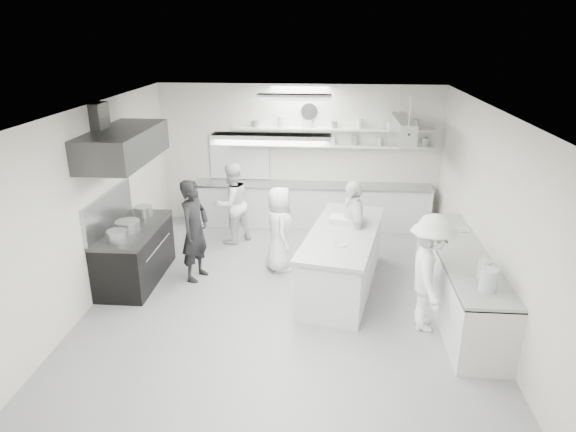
# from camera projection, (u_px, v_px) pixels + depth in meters

# --- Properties ---
(floor) EXTENTS (6.00, 7.00, 0.02)m
(floor) POSITION_uv_depth(u_px,v_px,m) (286.00, 297.00, 8.21)
(floor) COLOR gray
(floor) RESTS_ON ground
(ceiling) EXTENTS (6.00, 7.00, 0.02)m
(ceiling) POSITION_uv_depth(u_px,v_px,m) (285.00, 108.00, 7.17)
(ceiling) COLOR white
(ceiling) RESTS_ON wall_back
(wall_back) EXTENTS (6.00, 0.04, 3.00)m
(wall_back) POSITION_uv_depth(u_px,v_px,m) (299.00, 155.00, 10.96)
(wall_back) COLOR beige
(wall_back) RESTS_ON floor
(wall_front) EXTENTS (6.00, 0.04, 3.00)m
(wall_front) POSITION_uv_depth(u_px,v_px,m) (251.00, 342.00, 4.42)
(wall_front) COLOR beige
(wall_front) RESTS_ON floor
(wall_left) EXTENTS (0.04, 7.00, 3.00)m
(wall_left) POSITION_uv_depth(u_px,v_px,m) (94.00, 204.00, 7.92)
(wall_left) COLOR beige
(wall_left) RESTS_ON floor
(wall_right) EXTENTS (0.04, 7.00, 3.00)m
(wall_right) POSITION_uv_depth(u_px,v_px,m) (489.00, 214.00, 7.46)
(wall_right) COLOR beige
(wall_right) RESTS_ON floor
(stove) EXTENTS (0.80, 1.80, 0.90)m
(stove) POSITION_uv_depth(u_px,v_px,m) (135.00, 255.00, 8.62)
(stove) COLOR black
(stove) RESTS_ON floor
(exhaust_hood) EXTENTS (0.85, 2.00, 0.50)m
(exhaust_hood) POSITION_uv_depth(u_px,v_px,m) (123.00, 145.00, 7.97)
(exhaust_hood) COLOR #353536
(exhaust_hood) RESTS_ON wall_left
(back_counter) EXTENTS (5.00, 0.60, 0.92)m
(back_counter) POSITION_uv_depth(u_px,v_px,m) (312.00, 206.00, 11.02)
(back_counter) COLOR silver
(back_counter) RESTS_ON floor
(shelf_lower) EXTENTS (4.20, 0.26, 0.04)m
(shelf_lower) POSITION_uv_depth(u_px,v_px,m) (332.00, 146.00, 10.70)
(shelf_lower) COLOR silver
(shelf_lower) RESTS_ON wall_back
(shelf_upper) EXTENTS (4.20, 0.26, 0.04)m
(shelf_upper) POSITION_uv_depth(u_px,v_px,m) (333.00, 129.00, 10.58)
(shelf_upper) COLOR silver
(shelf_upper) RESTS_ON wall_back
(pass_through_window) EXTENTS (1.30, 0.04, 1.00)m
(pass_through_window) POSITION_uv_depth(u_px,v_px,m) (240.00, 157.00, 11.06)
(pass_through_window) COLOR black
(pass_through_window) RESTS_ON wall_back
(wall_clock) EXTENTS (0.32, 0.05, 0.32)m
(wall_clock) POSITION_uv_depth(u_px,v_px,m) (309.00, 111.00, 10.58)
(wall_clock) COLOR silver
(wall_clock) RESTS_ON wall_back
(right_counter) EXTENTS (0.74, 3.30, 0.94)m
(right_counter) POSITION_uv_depth(u_px,v_px,m) (459.00, 282.00, 7.66)
(right_counter) COLOR silver
(right_counter) RESTS_ON floor
(pot_rack) EXTENTS (0.30, 1.60, 0.40)m
(pot_rack) POSITION_uv_depth(u_px,v_px,m) (403.00, 129.00, 9.51)
(pot_rack) COLOR #9C9D9F
(pot_rack) RESTS_ON ceiling
(light_fixture_front) EXTENTS (1.30, 0.25, 0.10)m
(light_fixture_front) POSITION_uv_depth(u_px,v_px,m) (271.00, 139.00, 5.51)
(light_fixture_front) COLOR silver
(light_fixture_front) RESTS_ON ceiling
(light_fixture_rear) EXTENTS (1.30, 0.25, 0.10)m
(light_fixture_rear) POSITION_uv_depth(u_px,v_px,m) (294.00, 97.00, 8.87)
(light_fixture_rear) COLOR silver
(light_fixture_rear) RESTS_ON ceiling
(prep_island) EXTENTS (1.45, 2.71, 0.95)m
(prep_island) POSITION_uv_depth(u_px,v_px,m) (342.00, 261.00, 8.37)
(prep_island) COLOR silver
(prep_island) RESTS_ON floor
(stove_pot) EXTENTS (0.39, 0.39, 0.23)m
(stove_pot) POSITION_uv_depth(u_px,v_px,m) (128.00, 228.00, 8.27)
(stove_pot) COLOR #9C9D9F
(stove_pot) RESTS_ON stove
(cook_stove) EXTENTS (0.59, 0.74, 1.76)m
(cook_stove) POSITION_uv_depth(u_px,v_px,m) (195.00, 231.00, 8.53)
(cook_stove) COLOR black
(cook_stove) RESTS_ON floor
(cook_back) EXTENTS (0.99, 0.99, 1.62)m
(cook_back) POSITION_uv_depth(u_px,v_px,m) (232.00, 204.00, 10.06)
(cook_back) COLOR white
(cook_back) RESTS_ON floor
(cook_island_left) EXTENTS (0.65, 0.84, 1.53)m
(cook_island_left) POSITION_uv_depth(u_px,v_px,m) (279.00, 229.00, 8.91)
(cook_island_left) COLOR white
(cook_island_left) RESTS_ON floor
(cook_island_right) EXTENTS (0.58, 1.06, 1.71)m
(cook_island_right) POSITION_uv_depth(u_px,v_px,m) (352.00, 229.00, 8.65)
(cook_island_right) COLOR white
(cook_island_right) RESTS_ON floor
(cook_right) EXTENTS (0.69, 1.14, 1.71)m
(cook_right) POSITION_uv_depth(u_px,v_px,m) (430.00, 273.00, 7.08)
(cook_right) COLOR white
(cook_right) RESTS_ON floor
(bowl_island_a) EXTENTS (0.27, 0.27, 0.06)m
(bowl_island_a) POSITION_uv_depth(u_px,v_px,m) (339.00, 224.00, 8.52)
(bowl_island_a) COLOR #9C9D9F
(bowl_island_a) RESTS_ON prep_island
(bowl_island_b) EXTENTS (0.23, 0.23, 0.07)m
(bowl_island_b) POSITION_uv_depth(u_px,v_px,m) (340.00, 246.00, 7.67)
(bowl_island_b) COLOR silver
(bowl_island_b) RESTS_ON prep_island
(bowl_right) EXTENTS (0.28, 0.28, 0.05)m
(bowl_right) POSITION_uv_depth(u_px,v_px,m) (462.00, 231.00, 8.27)
(bowl_right) COLOR silver
(bowl_right) RESTS_ON right_counter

